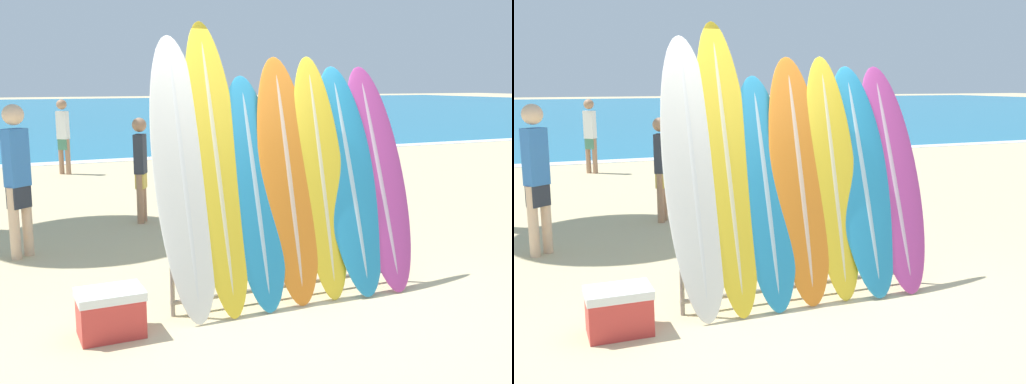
% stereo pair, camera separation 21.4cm
% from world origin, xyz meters
% --- Properties ---
extents(ground_plane, '(160.00, 160.00, 0.00)m').
position_xyz_m(ground_plane, '(0.00, 0.00, 0.00)').
color(ground_plane, '#CCB789').
extents(ocean_water, '(120.00, 60.00, 0.01)m').
position_xyz_m(ocean_water, '(0.00, 40.31, 0.00)').
color(ocean_water, teal).
rests_on(ocean_water, ground_plane).
extents(surfboard_rack, '(2.35, 0.04, 0.86)m').
position_xyz_m(surfboard_rack, '(0.11, 0.22, 0.47)').
color(surfboard_rack, gray).
rests_on(surfboard_rack, ground_plane).
extents(surfboard_slot_0, '(0.53, 0.86, 2.44)m').
position_xyz_m(surfboard_slot_0, '(-0.89, 0.31, 1.22)').
color(surfboard_slot_0, silver).
rests_on(surfboard_slot_0, ground_plane).
extents(surfboard_slot_1, '(0.49, 0.92, 2.58)m').
position_xyz_m(surfboard_slot_1, '(-0.58, 0.33, 1.29)').
color(surfboard_slot_1, yellow).
rests_on(surfboard_slot_1, ground_plane).
extents(surfboard_slot_2, '(0.52, 0.75, 2.09)m').
position_xyz_m(surfboard_slot_2, '(-0.24, 0.25, 1.04)').
color(surfboard_slot_2, teal).
rests_on(surfboard_slot_2, ground_plane).
extents(surfboard_slot_3, '(0.56, 0.74, 2.26)m').
position_xyz_m(surfboard_slot_3, '(0.10, 0.27, 1.13)').
color(surfboard_slot_3, orange).
rests_on(surfboard_slot_3, ground_plane).
extents(surfboard_slot_4, '(0.50, 0.71, 2.27)m').
position_xyz_m(surfboard_slot_4, '(0.45, 0.26, 1.14)').
color(surfboard_slot_4, yellow).
rests_on(surfboard_slot_4, ground_plane).
extents(surfboard_slot_5, '(0.60, 0.87, 2.19)m').
position_xyz_m(surfboard_slot_5, '(0.77, 0.27, 1.09)').
color(surfboard_slot_5, teal).
rests_on(surfboard_slot_5, ground_plane).
extents(surfboard_slot_6, '(0.60, 0.90, 2.19)m').
position_xyz_m(surfboard_slot_6, '(1.13, 0.28, 1.09)').
color(surfboard_slot_6, '#B23D8E').
rests_on(surfboard_slot_6, ground_plane).
extents(person_near_water, '(0.28, 0.27, 1.64)m').
position_xyz_m(person_near_water, '(0.89, 2.91, 0.90)').
color(person_near_water, '#A87A5B').
rests_on(person_near_water, ground_plane).
extents(person_mid_beach, '(0.28, 0.27, 1.65)m').
position_xyz_m(person_mid_beach, '(-0.90, 9.12, 0.90)').
color(person_mid_beach, '#A87A5B').
rests_on(person_mid_beach, ground_plane).
extents(person_far_left, '(0.30, 0.29, 1.78)m').
position_xyz_m(person_far_left, '(-2.14, 2.67, 0.97)').
color(person_far_left, beige).
rests_on(person_far_left, ground_plane).
extents(person_far_right, '(0.23, 0.26, 1.52)m').
position_xyz_m(person_far_right, '(-0.44, 3.85, 0.83)').
color(person_far_right, '#A87A5B').
rests_on(person_far_right, ground_plane).
extents(cooler_box, '(0.53, 0.38, 0.38)m').
position_xyz_m(cooler_box, '(-1.62, 0.03, 0.19)').
color(cooler_box, red).
rests_on(cooler_box, ground_plane).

